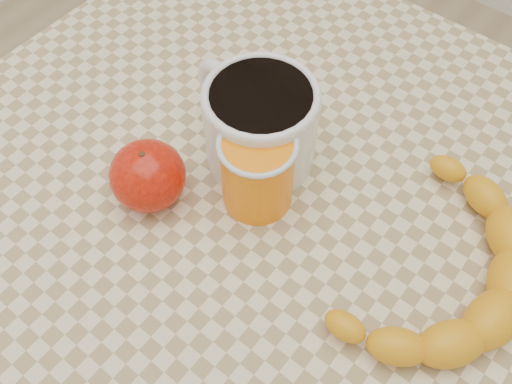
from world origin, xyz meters
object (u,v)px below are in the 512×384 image
Objects in this scene: apple at (148,176)px; banana at (440,267)px; orange_juice_glass at (257,170)px; table at (256,240)px; coffee_mug at (259,121)px.

apple is 0.31m from banana.
orange_juice_glass is 0.30× the size of banana.
apple reaches higher than table.
table is 0.17m from apple.
table is 0.13m from orange_juice_glass.
apple is (-0.09, -0.06, 0.12)m from table.
orange_juice_glass is at bearing -52.72° from coffee_mug.
coffee_mug reaches higher than banana.
orange_juice_glass reaches higher than apple.
coffee_mug reaches higher than orange_juice_glass.
banana is (0.20, 0.04, 0.11)m from table.
orange_juice_glass is 0.20m from banana.
orange_juice_glass is (-0.00, 0.01, 0.13)m from table.
coffee_mug is 1.99× the size of apple.
banana is (0.29, 0.10, -0.01)m from apple.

